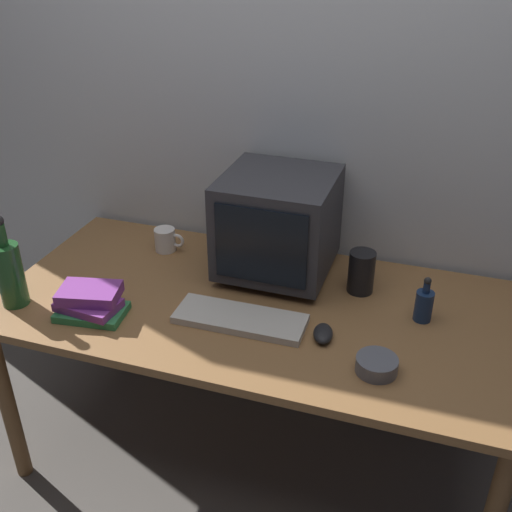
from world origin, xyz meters
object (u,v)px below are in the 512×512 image
at_px(crt_monitor, 278,224).
at_px(mug, 166,240).
at_px(bottle_short, 424,304).
at_px(book_stack, 90,303).
at_px(cd_spindle, 377,365).
at_px(computer_mouse, 323,333).
at_px(bottle_tall, 10,272).
at_px(metal_canister, 361,272).
at_px(keyboard, 240,319).

distance_m(crt_monitor, mug, 0.48).
relative_size(crt_monitor, bottle_short, 2.49).
xyz_separation_m(crt_monitor, mug, (-0.45, 0.02, -0.15)).
height_order(book_stack, cd_spindle, book_stack).
relative_size(computer_mouse, cd_spindle, 0.83).
distance_m(mug, cd_spindle, 1.00).
distance_m(bottle_short, mug, 1.00).
distance_m(bottle_tall, bottle_short, 1.34).
bearing_deg(cd_spindle, computer_mouse, 149.75).
xyz_separation_m(computer_mouse, mug, (-0.70, 0.36, 0.03)).
xyz_separation_m(crt_monitor, book_stack, (-0.50, -0.45, -0.15)).
distance_m(cd_spindle, metal_canister, 0.43).
relative_size(bottle_tall, cd_spindle, 2.70).
distance_m(bottle_tall, metal_canister, 1.17).
height_order(mug, metal_canister, metal_canister).
distance_m(crt_monitor, bottle_short, 0.56).
bearing_deg(bottle_short, crt_monitor, 164.69).
relative_size(bottle_short, metal_canister, 1.05).
distance_m(computer_mouse, book_stack, 0.75).
relative_size(computer_mouse, metal_canister, 0.67).
relative_size(keyboard, cd_spindle, 3.50).
bearing_deg(cd_spindle, keyboard, 166.73).
distance_m(book_stack, cd_spindle, 0.92).
xyz_separation_m(crt_monitor, bottle_tall, (-0.77, -0.47, -0.07)).
relative_size(book_stack, cd_spindle, 1.94).
relative_size(keyboard, metal_canister, 2.80).
distance_m(book_stack, metal_canister, 0.91).
xyz_separation_m(computer_mouse, bottle_tall, (-1.02, -0.13, 0.10)).
distance_m(mug, metal_canister, 0.77).
height_order(crt_monitor, bottle_short, crt_monitor).
distance_m(keyboard, metal_canister, 0.45).
bearing_deg(computer_mouse, bottle_short, 24.66).
relative_size(bottle_short, mug, 1.31).
bearing_deg(book_stack, crt_monitor, 42.11).
relative_size(mug, metal_canister, 0.80).
bearing_deg(bottle_tall, metal_canister, 22.03).
xyz_separation_m(keyboard, metal_canister, (0.33, 0.30, 0.06)).
relative_size(cd_spindle, metal_canister, 0.80).
distance_m(bottle_tall, cd_spindle, 1.20).
height_order(crt_monitor, bottle_tall, crt_monitor).
relative_size(computer_mouse, book_stack, 0.43).
relative_size(bottle_short, book_stack, 0.68).
bearing_deg(book_stack, mug, 84.75).
xyz_separation_m(bottle_tall, bottle_short, (1.30, 0.33, -0.06)).
relative_size(bottle_tall, bottle_short, 2.07).
xyz_separation_m(crt_monitor, metal_canister, (0.31, -0.04, -0.12)).
bearing_deg(bottle_short, keyboard, -160.39).
distance_m(crt_monitor, bottle_tall, 0.91).
xyz_separation_m(keyboard, book_stack, (-0.48, -0.11, 0.03)).
bearing_deg(bottle_short, computer_mouse, -144.78).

